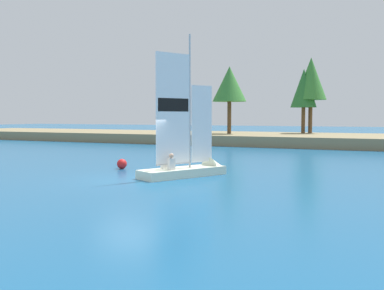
{
  "coord_description": "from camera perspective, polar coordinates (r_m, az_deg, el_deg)",
  "views": [
    {
      "loc": [
        9.78,
        -15.15,
        2.65
      ],
      "look_at": [
        0.78,
        4.76,
        1.2
      ],
      "focal_mm": 40.97,
      "sensor_mm": 36.0,
      "label": 1
    }
  ],
  "objects": [
    {
      "name": "ground_plane",
      "position": [
        18.23,
        -8.45,
        -4.61
      ],
      "size": [
        200.0,
        200.0,
        0.0
      ],
      "primitive_type": "plane",
      "color": "#195684"
    },
    {
      "name": "shore_bank",
      "position": [
        42.58,
        11.03,
        0.78
      ],
      "size": [
        80.0,
        11.27,
        0.92
      ],
      "primitive_type": "cube",
      "color": "#897A56",
      "rests_on": "ground"
    },
    {
      "name": "shoreline_tree_left",
      "position": [
        43.23,
        4.9,
        7.87
      ],
      "size": [
        3.31,
        3.31,
        6.55
      ],
      "color": "brown",
      "rests_on": "shore_bank"
    },
    {
      "name": "shoreline_tree_midleft",
      "position": [
        45.58,
        14.34,
        7.13
      ],
      "size": [
        2.58,
        2.58,
        6.44
      ],
      "color": "brown",
      "rests_on": "shore_bank"
    },
    {
      "name": "shoreline_tree_centre",
      "position": [
        45.98,
        15.23,
        8.28
      ],
      "size": [
        3.11,
        3.11,
        7.59
      ],
      "color": "brown",
      "rests_on": "shore_bank"
    },
    {
      "name": "sailboat",
      "position": [
        19.6,
        0.37,
        -2.47
      ],
      "size": [
        3.16,
        4.57,
        6.59
      ],
      "rotation": [
        0.0,
        0.0,
        1.09
      ],
      "color": "silver",
      "rests_on": "ground"
    },
    {
      "name": "channel_buoy",
      "position": [
        22.25,
        -9.11,
        -2.44
      ],
      "size": [
        0.5,
        0.5,
        0.5
      ],
      "primitive_type": "sphere",
      "color": "red",
      "rests_on": "ground"
    }
  ]
}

